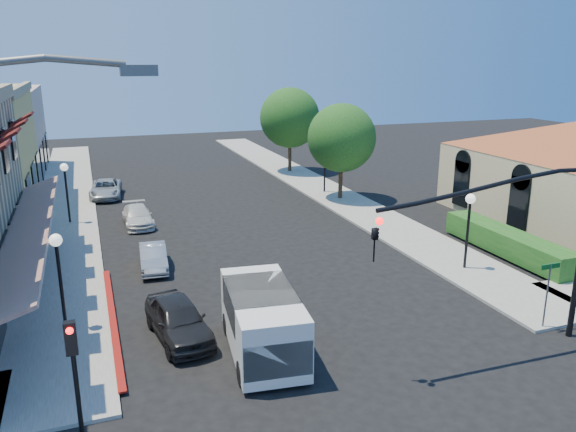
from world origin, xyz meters
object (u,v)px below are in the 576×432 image
object	(u,v)px
street_tree_a	(342,138)
street_tree_b	(290,118)
lamppost_right_far	(325,155)
secondary_signal	(73,359)
lamppost_left_near	(58,257)
parked_car_c	(138,216)
parked_car_d	(106,189)
lamppost_left_far	(65,178)
white_van	(263,319)
street_name_sign	(548,285)
parked_car_b	(153,257)
lamppost_right_near	(469,212)
signal_mast_arm	(534,230)
parked_car_a	(178,319)

from	to	relation	value
street_tree_a	street_tree_b	world-z (taller)	street_tree_b
street_tree_a	lamppost_right_far	xyz separation A→B (m)	(-0.30, 2.00, -1.46)
secondary_signal	lamppost_left_near	world-z (taller)	lamppost_left_near
lamppost_right_far	parked_car_c	distance (m)	13.97
street_tree_a	lamppost_left_near	xyz separation A→B (m)	(-17.30, -14.00, -1.46)
street_tree_a	parked_car_d	xyz separation A→B (m)	(-15.00, 6.02, -3.59)
lamppost_left_far	street_tree_b	bearing A→B (deg)	30.03
lamppost_right_far	white_van	distance (m)	22.84
street_name_sign	parked_car_c	bearing A→B (deg)	124.17
street_name_sign	lamppost_left_far	distance (m)	25.48
parked_car_b	street_name_sign	bearing A→B (deg)	-37.28
street_tree_a	lamppost_right_near	bearing A→B (deg)	-91.23
lamppost_right_near	parked_car_b	world-z (taller)	lamppost_right_near
parked_car_d	street_name_sign	bearing A→B (deg)	-56.07
street_tree_a	secondary_signal	distance (m)	26.64
white_van	street_name_sign	bearing A→B (deg)	-10.20
signal_mast_arm	secondary_signal	world-z (taller)	signal_mast_arm
street_tree_b	parked_car_a	xyz separation A→B (m)	(-13.60, -26.00, -3.86)
secondary_signal	street_name_sign	bearing A→B (deg)	2.93
street_tree_b	parked_car_d	size ratio (longest dim) A/B	1.61
lamppost_left_near	lamppost_left_far	distance (m)	14.00
parked_car_b	signal_mast_arm	bearing A→B (deg)	-43.18
white_van	street_tree_a	bearing A→B (deg)	58.17
parked_car_b	parked_car_c	size ratio (longest dim) A/B	0.88
street_tree_a	parked_car_d	size ratio (longest dim) A/B	1.49
secondary_signal	parked_car_d	size ratio (longest dim) A/B	0.76
lamppost_right_near	white_van	world-z (taller)	lamppost_right_near
lamppost_left_far	parked_car_a	distance (m)	16.55
lamppost_right_near	lamppost_right_far	size ratio (longest dim) A/B	1.00
street_tree_a	street_name_sign	world-z (taller)	street_tree_a
parked_car_b	parked_car_d	world-z (taller)	parked_car_d
lamppost_right_far	parked_car_c	size ratio (longest dim) A/B	0.94
lamppost_left_near	street_tree_b	bearing A→B (deg)	54.21
street_tree_b	signal_mast_arm	distance (m)	30.65
street_tree_a	parked_car_a	world-z (taller)	street_tree_a
street_tree_a	street_name_sign	size ratio (longest dim) A/B	2.59
lamppost_right_near	white_van	size ratio (longest dim) A/B	0.71
signal_mast_arm	parked_car_d	xyz separation A→B (m)	(-12.06, 26.52, -3.48)
street_tree_b	white_van	distance (m)	30.35
street_tree_b	parked_car_c	bearing A→B (deg)	-139.35
lamppost_left_near	parked_car_d	world-z (taller)	lamppost_left_near
parked_car_c	street_tree_b	bearing A→B (deg)	39.92
street_tree_a	lamppost_right_far	bearing A→B (deg)	98.53
street_name_sign	parked_car_d	xyz separation A→B (m)	(-13.70, 25.82, -1.09)
signal_mast_arm	street_name_sign	distance (m)	2.98
street_name_sign	lamppost_right_near	size ratio (longest dim) A/B	0.70
white_van	parked_car_b	size ratio (longest dim) A/B	1.50
secondary_signal	lamppost_right_far	xyz separation A→B (m)	(16.50, 22.59, 0.42)
secondary_signal	lamppost_left_far	world-z (taller)	lamppost_left_far
signal_mast_arm	street_name_sign	bearing A→B (deg)	23.20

